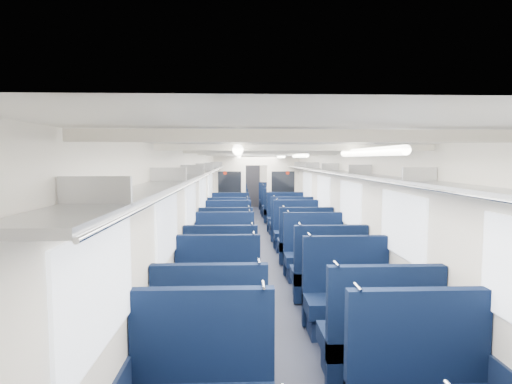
{
  "coord_description": "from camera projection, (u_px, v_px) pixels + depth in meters",
  "views": [
    {
      "loc": [
        -0.54,
        -9.96,
        2.2
      ],
      "look_at": [
        -0.09,
        1.52,
        1.28
      ],
      "focal_mm": 28.91,
      "sensor_mm": 36.0,
      "label": 1
    }
  ],
  "objects": [
    {
      "name": "floor",
      "position": [
        262.0,
        249.0,
        10.12
      ],
      "size": [
        2.8,
        18.0,
        0.01
      ],
      "primitive_type": "cube",
      "color": "black",
      "rests_on": "ground"
    },
    {
      "name": "seat_19",
      "position": [
        286.0,
        220.0,
        12.29
      ],
      "size": [
        1.11,
        0.62,
        1.24
      ],
      "color": "#0B1835",
      "rests_on": "floor"
    },
    {
      "name": "seat_5",
      "position": [
        379.0,
        344.0,
        4.07
      ],
      "size": [
        1.11,
        0.62,
        1.24
      ],
      "color": "#0B1835",
      "rests_on": "floor"
    },
    {
      "name": "wall_left",
      "position": [
        204.0,
        202.0,
        9.97
      ],
      "size": [
        0.02,
        18.0,
        2.35
      ],
      "primitive_type": "cube",
      "color": "silver",
      "rests_on": "floor"
    },
    {
      "name": "seat_14",
      "position": [
        228.0,
        235.0,
        9.83
      ],
      "size": [
        1.11,
        0.62,
        1.24
      ],
      "color": "#0B1835",
      "rests_on": "floor"
    },
    {
      "name": "seat_15",
      "position": [
        297.0,
        235.0,
        9.93
      ],
      "size": [
        1.11,
        0.62,
        1.24
      ],
      "color": "#0B1835",
      "rests_on": "floor"
    },
    {
      "name": "end_door",
      "position": [
        252.0,
        185.0,
        18.95
      ],
      "size": [
        0.75,
        0.06,
        2.0
      ],
      "primitive_type": "cube",
      "color": "black",
      "rests_on": "floor"
    },
    {
      "name": "dado_left",
      "position": [
        205.0,
        235.0,
        10.04
      ],
      "size": [
        0.03,
        17.9,
        0.7
      ],
      "primitive_type": "cube",
      "color": "black",
      "rests_on": "floor"
    },
    {
      "name": "wall_right",
      "position": [
        319.0,
        201.0,
        10.08
      ],
      "size": [
        0.02,
        18.0,
        2.35
      ],
      "primitive_type": "cube",
      "color": "silver",
      "rests_on": "floor"
    },
    {
      "name": "seat_20",
      "position": [
        231.0,
        212.0,
        14.07
      ],
      "size": [
        1.11,
        0.62,
        1.24
      ],
      "color": "#0B1835",
      "rests_on": "floor"
    },
    {
      "name": "seat_17",
      "position": [
        291.0,
        227.0,
        11.06
      ],
      "size": [
        1.11,
        0.62,
        1.24
      ],
      "color": "#0B1835",
      "rests_on": "floor"
    },
    {
      "name": "seat_4",
      "position": [
        211.0,
        341.0,
        4.12
      ],
      "size": [
        1.11,
        0.62,
        1.24
      ],
      "color": "#0B1835",
      "rests_on": "floor"
    },
    {
      "name": "seat_12",
      "position": [
        226.0,
        246.0,
        8.66
      ],
      "size": [
        1.11,
        0.62,
        1.24
      ],
      "color": "#0B1835",
      "rests_on": "floor"
    },
    {
      "name": "seat_21",
      "position": [
        279.0,
        212.0,
        14.28
      ],
      "size": [
        1.11,
        0.62,
        1.24
      ],
      "color": "#0B1835",
      "rests_on": "floor"
    },
    {
      "name": "seat_6",
      "position": [
        218.0,
        300.0,
        5.31
      ],
      "size": [
        1.11,
        0.62,
        1.24
      ],
      "color": "#0B1835",
      "rests_on": "floor"
    },
    {
      "name": "seat_27",
      "position": [
        272.0,
        202.0,
        17.61
      ],
      "size": [
        1.11,
        0.62,
        1.24
      ],
      "color": "#0B1835",
      "rests_on": "floor"
    },
    {
      "name": "seat_25",
      "position": [
        274.0,
        204.0,
        16.56
      ],
      "size": [
        1.11,
        0.62,
        1.24
      ],
      "color": "#0B1835",
      "rests_on": "floor"
    },
    {
      "name": "seat_18",
      "position": [
        230.0,
        221.0,
        12.11
      ],
      "size": [
        1.11,
        0.62,
        1.24
      ],
      "color": "#0B1835",
      "rests_on": "floor"
    },
    {
      "name": "seat_16",
      "position": [
        229.0,
        228.0,
        10.91
      ],
      "size": [
        1.11,
        0.62,
        1.24
      ],
      "color": "#0B1835",
      "rests_on": "floor"
    },
    {
      "name": "seat_7",
      "position": [
        348.0,
        302.0,
        5.24
      ],
      "size": [
        1.11,
        0.62,
        1.24
      ],
      "color": "#0B1835",
      "rests_on": "floor"
    },
    {
      "name": "windows",
      "position": [
        263.0,
        193.0,
        9.55
      ],
      "size": [
        2.78,
        15.6,
        0.75
      ],
      "color": "white",
      "rests_on": "wall_left"
    },
    {
      "name": "seat_11",
      "position": [
        314.0,
        258.0,
        7.59
      ],
      "size": [
        1.11,
        0.62,
        1.24
      ],
      "color": "#0B1835",
      "rests_on": "floor"
    },
    {
      "name": "seat_13",
      "position": [
        305.0,
        245.0,
        8.71
      ],
      "size": [
        1.11,
        0.62,
        1.24
      ],
      "color": "#0B1835",
      "rests_on": "floor"
    },
    {
      "name": "seat_8",
      "position": [
        221.0,
        276.0,
        6.4
      ],
      "size": [
        1.11,
        0.62,
        1.24
      ],
      "color": "#0B1835",
      "rests_on": "floor"
    },
    {
      "name": "bulkhead",
      "position": [
        256.0,
        189.0,
        13.53
      ],
      "size": [
        2.8,
        0.1,
        2.35
      ],
      "color": "white",
      "rests_on": "floor"
    },
    {
      "name": "ceiling",
      "position": [
        262.0,
        153.0,
        9.93
      ],
      "size": [
        2.8,
        18.0,
        0.01
      ],
      "primitive_type": "cube",
      "color": "white",
      "rests_on": "wall_left"
    },
    {
      "name": "wall_far",
      "position": [
        252.0,
        181.0,
        18.99
      ],
      "size": [
        2.8,
        0.02,
        2.35
      ],
      "primitive_type": "cube",
      "color": "silver",
      "rests_on": "floor"
    },
    {
      "name": "seat_24",
      "position": [
        233.0,
        205.0,
        16.49
      ],
      "size": [
        1.11,
        0.62,
        1.24
      ],
      "color": "#0B1835",
      "rests_on": "floor"
    },
    {
      "name": "seat_22",
      "position": [
        232.0,
        208.0,
        15.27
      ],
      "size": [
        1.11,
        0.62,
        1.24
      ],
      "color": "#0B1835",
      "rests_on": "floor"
    },
    {
      "name": "seat_10",
      "position": [
        224.0,
        257.0,
        7.66
      ],
      "size": [
        1.11,
        0.62,
        1.24
      ],
      "color": "#0B1835",
      "rests_on": "floor"
    },
    {
      "name": "luggage_rack_right",
      "position": [
        312.0,
        168.0,
        10.01
      ],
      "size": [
        0.36,
        17.4,
        0.18
      ],
      "color": "#B2B5BA",
      "rests_on": "wall_right"
    },
    {
      "name": "dado_right",
      "position": [
        318.0,
        234.0,
        10.15
      ],
      "size": [
        0.03,
        17.9,
        0.7
      ],
      "primitive_type": "cube",
      "color": "black",
      "rests_on": "floor"
    },
    {
      "name": "seat_26",
      "position": [
        233.0,
        202.0,
        17.54
      ],
      "size": [
        1.11,
        0.62,
        1.24
      ],
      "color": "#0B1835",
      "rests_on": "floor"
    },
    {
      "name": "seat_23",
      "position": [
        276.0,
        208.0,
        15.43
      ],
      "size": [
        1.11,
        0.62,
        1.24
      ],
      "color": "#0B1835",
      "rests_on": "floor"
    },
    {
      "name": "ceiling_fittings",
      "position": [
        263.0,
        155.0,
        9.68
      ],
      "size": [
        2.7,
        16.06,
        0.11
      ],
      "color": "white",
      "rests_on": "ceiling"
    },
    {
      "name": "luggage_rack_left",
      "position": [
        212.0,
        169.0,
        9.92
      ],
      "size": [
        0.36,
        17.4,
        0.18
      ],
      "color": "#B2B5BA",
      "rests_on": "wall_left"
    },
    {
      "name": "seat_9",
      "position": [
        328.0,
        276.0,
        6.41
      ],
      "size": [
        1.11,
        0.62,
        1.24
      ],
      "color": "#0B1835",
      "rests_on": "floor"
    }
  ]
}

